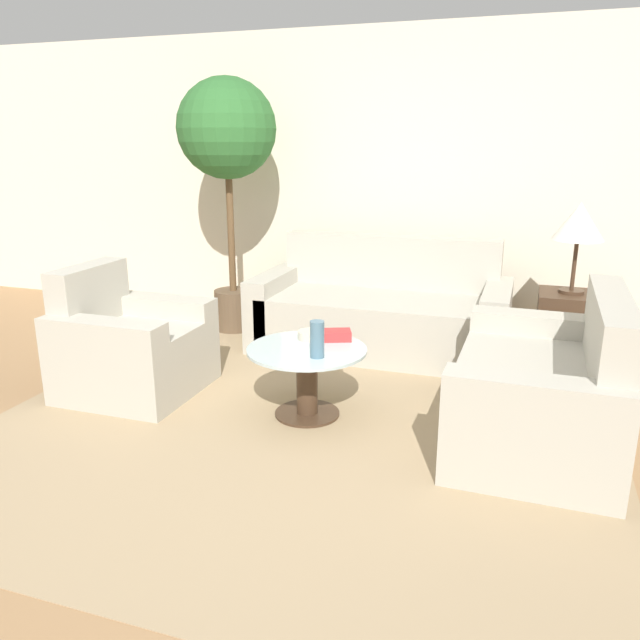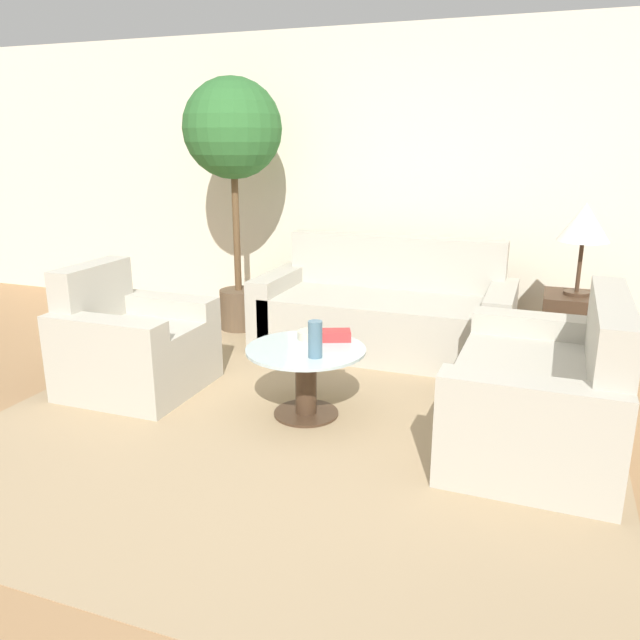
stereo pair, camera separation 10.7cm
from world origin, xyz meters
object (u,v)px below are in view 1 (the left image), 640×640
object	(u,v)px
sofa_main	(382,314)
table_lamp	(579,223)
armchair	(128,350)
potted_plant	(227,142)
vase	(317,339)
book_stack	(336,335)
bowl	(312,335)
coffee_table	(307,372)
loveseat	(549,394)

from	to	relation	value
sofa_main	table_lamp	bearing A→B (deg)	0.20
sofa_main	table_lamp	size ratio (longest dim) A/B	3.04
armchair	potted_plant	bearing A→B (deg)	-1.80
table_lamp	vase	size ratio (longest dim) A/B	3.04
book_stack	bowl	bearing A→B (deg)	168.66
sofa_main	vase	distance (m)	1.59
armchair	book_stack	bearing A→B (deg)	-81.74
armchair	potted_plant	xyz separation A→B (m)	(0.04, 1.52, 1.35)
table_lamp	vase	bearing A→B (deg)	-132.27
vase	bowl	xyz separation A→B (m)	(-0.14, 0.32, -0.08)
coffee_table	vase	bearing A→B (deg)	-49.91
table_lamp	bowl	distance (m)	2.11
sofa_main	coffee_table	size ratio (longest dim) A/B	2.74
vase	book_stack	world-z (taller)	vase
armchair	bowl	bearing A→B (deg)	-82.00
bowl	book_stack	size ratio (longest dim) A/B	0.83
loveseat	sofa_main	bearing A→B (deg)	-135.44
armchair	table_lamp	bearing A→B (deg)	-63.27
sofa_main	bowl	size ratio (longest dim) A/B	11.14
potted_plant	vase	bearing A→B (deg)	-50.58
loveseat	coffee_table	world-z (taller)	loveseat
armchair	vase	world-z (taller)	armchair
coffee_table	armchair	bearing A→B (deg)	179.91
loveseat	coffee_table	bearing A→B (deg)	-84.76
table_lamp	bowl	world-z (taller)	table_lamp
coffee_table	book_stack	size ratio (longest dim) A/B	3.37
table_lamp	vase	distance (m)	2.20
potted_plant	table_lamp	bearing A→B (deg)	-1.62
bowl	loveseat	bearing A→B (deg)	-3.14
coffee_table	bowl	world-z (taller)	bowl
book_stack	table_lamp	bearing A→B (deg)	18.81
armchair	vase	bearing A→B (deg)	-95.71
sofa_main	coffee_table	world-z (taller)	sofa_main
coffee_table	bowl	distance (m)	0.26
vase	coffee_table	bearing A→B (deg)	130.09
armchair	sofa_main	bearing A→B (deg)	-44.89
table_lamp	coffee_table	bearing A→B (deg)	-136.95
loveseat	book_stack	bearing A→B (deg)	-93.83
table_lamp	potted_plant	distance (m)	2.85
table_lamp	book_stack	size ratio (longest dim) A/B	3.03
coffee_table	table_lamp	size ratio (longest dim) A/B	1.11
vase	book_stack	xyz separation A→B (m)	(0.01, 0.35, -0.08)
loveseat	potted_plant	distance (m)	3.29
table_lamp	loveseat	bearing A→B (deg)	-96.19
sofa_main	loveseat	bearing A→B (deg)	-46.39
vase	bowl	bearing A→B (deg)	114.45
vase	bowl	world-z (taller)	vase
potted_plant	book_stack	world-z (taller)	potted_plant
vase	bowl	size ratio (longest dim) A/B	1.21
bowl	book_stack	distance (m)	0.15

